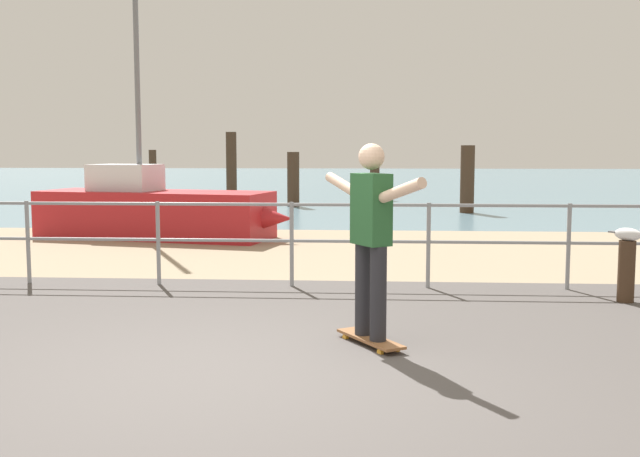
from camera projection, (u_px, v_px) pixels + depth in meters
ground_plane at (206, 424)px, 4.61m from camera, size 24.00×10.00×0.04m
beach_strip at (310, 250)px, 12.55m from camera, size 24.00×6.00×0.04m
sea_surface at (352, 181)px, 40.33m from camera, size 72.00×50.00×0.04m
railing_fence at (158, 230)px, 9.21m from camera, size 13.27×0.05×1.05m
sailboat at (162, 211)px, 14.10m from camera, size 5.07×2.31×5.30m
skateboard at (370, 339)px, 6.41m from camera, size 0.60×0.78×0.08m
skateboarder at (371, 229)px, 6.31m from camera, size 0.85×1.27×1.65m
bollard_short at (626, 272)px, 8.18m from camera, size 0.18×0.18×0.70m
seagull at (629, 234)px, 8.12m from camera, size 0.34×0.41×0.18m
groyne_post_0 at (153, 176)px, 24.30m from camera, size 0.24×0.24×1.67m
groyne_post_1 at (231, 166)px, 25.07m from camera, size 0.35×0.35×2.26m
groyne_post_2 at (293, 180)px, 21.90m from camera, size 0.36×0.36×1.61m
groyne_post_3 at (375, 174)px, 25.21m from camera, size 0.32×0.32×1.73m
groyne_post_4 at (467, 180)px, 19.66m from camera, size 0.37×0.37×1.79m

